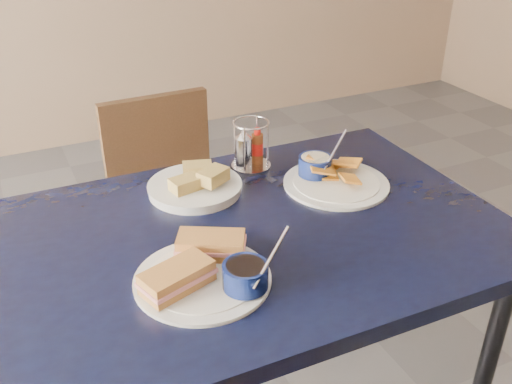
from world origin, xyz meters
name	(u,v)px	position (x,y,z in m)	size (l,w,h in m)	color
dining_table	(252,253)	(0.17, 0.09, 0.68)	(1.19, 0.80, 0.75)	black
chair_far	(169,196)	(0.18, 0.81, 0.46)	(0.39, 0.37, 0.81)	#301D10
sandwich_plate	(207,269)	(0.01, -0.04, 0.77)	(0.30, 0.28, 0.12)	white
plantain_plate	(329,176)	(0.45, 0.21, 0.77)	(0.28, 0.28, 0.12)	white
bread_basket	(196,185)	(0.12, 0.31, 0.77)	(0.24, 0.24, 0.07)	white
condiment_caddy	(249,148)	(0.30, 0.39, 0.81)	(0.11, 0.11, 0.14)	silver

